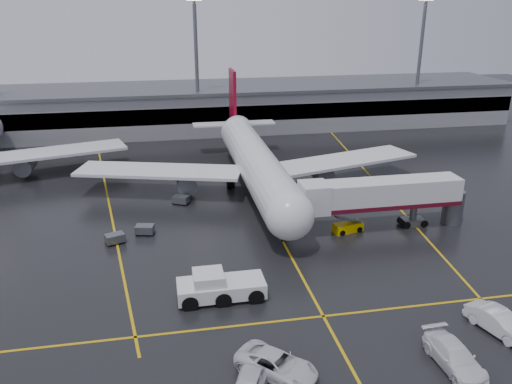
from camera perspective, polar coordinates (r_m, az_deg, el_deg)
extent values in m
plane|color=black|center=(64.15, 1.43, -2.62)|extent=(220.00, 220.00, 0.00)
cube|color=gold|center=(64.14, 1.43, -2.61)|extent=(0.25, 90.00, 0.02)
cube|color=gold|center=(45.40, 7.39, -13.35)|extent=(60.00, 0.25, 0.02)
cube|color=gold|center=(72.57, -15.93, -0.62)|extent=(9.99, 69.35, 0.02)
cube|color=gold|center=(78.37, 12.85, 1.23)|extent=(7.57, 69.64, 0.02)
cube|color=gray|center=(108.49, -3.92, 9.19)|extent=(120.00, 18.00, 8.00)
cube|color=black|center=(99.83, -3.30, 8.50)|extent=(120.00, 0.40, 3.00)
cube|color=#595B60|center=(107.73, -3.98, 11.43)|extent=(122.00, 19.00, 0.60)
cylinder|color=#595B60|center=(100.75, -6.51, 13.13)|extent=(0.70, 0.70, 25.00)
cube|color=#FFE5B2|center=(99.95, -6.81, 20.20)|extent=(2.60, 0.90, 0.20)
cylinder|color=#595B60|center=(113.37, 17.45, 13.16)|extent=(0.70, 0.70, 25.00)
cube|color=#FFE5B2|center=(112.66, 18.15, 19.41)|extent=(2.60, 0.90, 0.20)
cylinder|color=silver|center=(70.06, 0.09, 3.07)|extent=(5.20, 36.00, 5.20)
sphere|color=silver|center=(53.55, 3.70, -2.60)|extent=(5.20, 5.20, 5.20)
cone|color=silver|center=(89.90, -2.44, 7.37)|extent=(4.94, 8.00, 4.94)
cube|color=maroon|center=(89.89, -2.58, 10.56)|extent=(0.50, 5.50, 8.50)
cube|color=silver|center=(89.86, -2.44, 7.50)|extent=(14.00, 3.00, 0.25)
cube|color=silver|center=(71.08, -10.58, 2.30)|extent=(22.80, 11.83, 0.40)
cube|color=silver|center=(75.52, 9.55, 3.44)|extent=(22.80, 11.83, 0.40)
cylinder|color=#595B60|center=(70.64, -7.66, 1.15)|extent=(2.60, 4.50, 2.60)
cylinder|color=#595B60|center=(73.93, 7.20, 2.06)|extent=(2.60, 4.50, 2.60)
cylinder|color=#595B60|center=(57.51, 2.89, -4.39)|extent=(0.56, 0.56, 2.00)
cylinder|color=#595B60|center=(73.39, -2.81, 1.23)|extent=(0.56, 0.56, 2.00)
cylinder|color=#595B60|center=(74.47, 2.08, 1.54)|extent=(0.56, 0.56, 2.00)
cylinder|color=black|center=(57.74, 2.88, -4.88)|extent=(0.40, 1.10, 1.10)
cylinder|color=black|center=(73.53, -2.80, 0.91)|extent=(1.00, 1.40, 1.40)
cylinder|color=black|center=(74.62, 2.07, 1.21)|extent=(1.00, 1.40, 1.40)
cube|color=silver|center=(84.21, -21.65, 4.04)|extent=(22.80, 11.83, 0.40)
cylinder|color=#595B60|center=(84.40, -23.96, 2.75)|extent=(2.60, 4.50, 2.60)
cube|color=silver|center=(60.84, 13.79, -0.09)|extent=(18.00, 3.20, 3.00)
cube|color=#510918|center=(61.29, 13.69, -1.22)|extent=(18.00, 3.30, 0.50)
cube|color=silver|center=(58.02, 6.37, -0.62)|extent=(3.00, 3.40, 3.30)
cylinder|color=#595B60|center=(63.58, 16.86, -2.30)|extent=(0.80, 0.80, 3.00)
cube|color=#595B60|center=(63.98, 16.77, -3.16)|extent=(2.60, 1.60, 0.90)
cylinder|color=#595B60|center=(65.80, 20.79, -1.53)|extent=(2.40, 2.40, 4.00)
cylinder|color=black|center=(63.50, 15.88, -3.25)|extent=(0.90, 1.80, 0.90)
cylinder|color=black|center=(64.48, 17.64, -3.08)|extent=(0.90, 1.80, 0.90)
cube|color=silver|center=(47.07, -3.84, -10.46)|extent=(7.77, 3.13, 1.33)
cube|color=silver|center=(46.41, -5.24, -9.40)|extent=(2.67, 2.67, 1.11)
cube|color=black|center=(46.41, -5.24, -9.40)|extent=(2.40, 2.40, 1.00)
cylinder|color=black|center=(47.08, -7.37, -11.14)|extent=(1.45, 3.33, 1.44)
cylinder|color=black|center=(47.27, -3.82, -10.86)|extent=(1.45, 3.33, 1.44)
cylinder|color=black|center=(47.63, -0.33, -10.54)|extent=(1.45, 3.33, 1.44)
cube|color=#DDB102|center=(60.66, 10.02, -3.82)|extent=(3.65, 2.15, 1.05)
cube|color=#595B60|center=(60.26, 10.08, -2.95)|extent=(3.41, 1.57, 1.19)
cylinder|color=black|center=(60.17, 9.10, -4.21)|extent=(1.01, 1.72, 0.67)
cylinder|color=black|center=(61.35, 10.91, -3.83)|extent=(1.01, 1.72, 0.67)
imported|color=silver|center=(38.77, 2.28, -18.38)|extent=(6.29, 6.25, 1.69)
imported|color=white|center=(41.93, 20.94, -16.49)|extent=(2.72, 6.11, 1.74)
imported|color=silver|center=(46.92, 25.10, -12.79)|extent=(3.50, 5.94, 1.85)
cube|color=#595B60|center=(60.28, -12.09, -3.99)|extent=(2.24, 1.72, 0.90)
cylinder|color=black|center=(60.24, -12.91, -4.57)|extent=(0.40, 0.20, 0.40)
cylinder|color=black|center=(59.85, -11.43, -4.63)|extent=(0.40, 0.20, 0.40)
cylinder|color=black|center=(61.11, -12.68, -4.18)|extent=(0.40, 0.20, 0.40)
cylinder|color=black|center=(60.73, -11.22, -4.23)|extent=(0.40, 0.20, 0.40)
cube|color=#595B60|center=(58.90, -15.22, -4.88)|extent=(2.34, 1.95, 0.90)
cylinder|color=black|center=(58.47, -15.77, -5.64)|extent=(0.40, 0.20, 0.40)
cylinder|color=black|center=(58.86, -14.29, -5.31)|extent=(0.40, 0.20, 0.40)
cylinder|color=black|center=(59.35, -16.06, -5.27)|extent=(0.40, 0.20, 0.40)
cylinder|color=black|center=(59.73, -14.60, -4.95)|extent=(0.40, 0.20, 0.40)
cube|color=#595B60|center=(68.22, -8.23, -0.79)|extent=(2.38, 2.10, 0.90)
cylinder|color=black|center=(68.32, -8.99, -1.23)|extent=(0.40, 0.20, 0.40)
cylinder|color=black|center=(67.64, -7.78, -1.39)|extent=(0.40, 0.20, 0.40)
cylinder|color=black|center=(69.15, -8.62, -0.94)|extent=(0.40, 0.20, 0.40)
cylinder|color=black|center=(68.48, -7.42, -1.09)|extent=(0.40, 0.20, 0.40)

